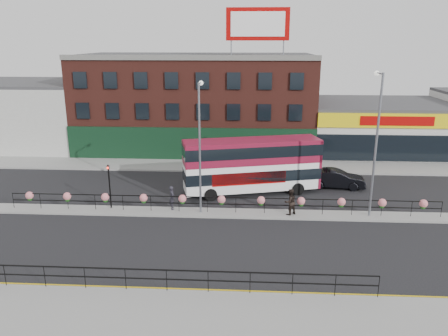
# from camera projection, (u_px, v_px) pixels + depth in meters

# --- Properties ---
(ground) EXTENTS (120.00, 120.00, 0.00)m
(ground) POSITION_uv_depth(u_px,v_px,m) (222.00, 214.00, 30.67)
(ground) COLOR black
(ground) RESTS_ON ground
(south_pavement) EXTENTS (60.00, 4.00, 0.15)m
(south_pavement) POSITION_uv_depth(u_px,v_px,m) (204.00, 317.00, 19.15)
(south_pavement) COLOR gray
(south_pavement) RESTS_ON ground
(north_pavement) EXTENTS (60.00, 4.00, 0.15)m
(north_pavement) POSITION_uv_depth(u_px,v_px,m) (229.00, 166.00, 42.14)
(north_pavement) COLOR gray
(north_pavement) RESTS_ON ground
(median) EXTENTS (60.00, 1.60, 0.15)m
(median) POSITION_uv_depth(u_px,v_px,m) (222.00, 213.00, 30.64)
(median) COLOR gray
(median) RESTS_ON ground
(yellow_line_inner) EXTENTS (60.00, 0.10, 0.01)m
(yellow_line_inner) POSITION_uv_depth(u_px,v_px,m) (209.00, 290.00, 21.37)
(yellow_line_inner) COLOR gold
(yellow_line_inner) RESTS_ON ground
(yellow_line_outer) EXTENTS (60.00, 0.10, 0.01)m
(yellow_line_outer) POSITION_uv_depth(u_px,v_px,m) (209.00, 292.00, 21.20)
(yellow_line_outer) COLOR gold
(yellow_line_outer) RESTS_ON ground
(brick_building) EXTENTS (25.00, 12.21, 10.30)m
(brick_building) POSITION_uv_depth(u_px,v_px,m) (197.00, 102.00, 48.56)
(brick_building) COLOR maroon
(brick_building) RESTS_ON ground
(supermarket) EXTENTS (15.00, 12.25, 5.30)m
(supermarket) POSITION_uv_depth(u_px,v_px,m) (378.00, 126.00, 48.09)
(supermarket) COLOR silver
(supermarket) RESTS_ON ground
(warehouse_west) EXTENTS (15.50, 12.00, 7.30)m
(warehouse_west) POSITION_uv_depth(u_px,v_px,m) (22.00, 113.00, 50.14)
(warehouse_west) COLOR #BABBB5
(warehouse_west) RESTS_ON ground
(billboard) EXTENTS (6.00, 0.29, 4.40)m
(billboard) POSITION_uv_depth(u_px,v_px,m) (258.00, 24.00, 41.16)
(billboard) COLOR #A10503
(billboard) RESTS_ON brick_building
(median_railing) EXTENTS (30.04, 0.56, 1.23)m
(median_railing) POSITION_uv_depth(u_px,v_px,m) (222.00, 200.00, 30.37)
(median_railing) COLOR black
(median_railing) RESTS_ON median
(south_railing) EXTENTS (20.04, 0.05, 1.12)m
(south_railing) POSITION_uv_depth(u_px,v_px,m) (166.00, 275.00, 20.83)
(south_railing) COLOR black
(south_railing) RESTS_ON south_pavement
(double_decker_bus) EXTENTS (11.02, 5.12, 4.34)m
(double_decker_bus) POSITION_uv_depth(u_px,v_px,m) (252.00, 161.00, 34.24)
(double_decker_bus) COLOR white
(double_decker_bus) RESTS_ON ground
(car) EXTENTS (2.42, 4.94, 1.54)m
(car) POSITION_uv_depth(u_px,v_px,m) (336.00, 179.00, 35.96)
(car) COLOR black
(car) RESTS_ON ground
(pedestrian_a) EXTENTS (0.82, 0.70, 1.73)m
(pedestrian_a) POSITION_uv_depth(u_px,v_px,m) (172.00, 198.00, 30.97)
(pedestrian_a) COLOR #23222B
(pedestrian_a) RESTS_ON median
(pedestrian_b) EXTENTS (1.50, 1.47, 1.85)m
(pedestrian_b) POSITION_uv_depth(u_px,v_px,m) (290.00, 202.00, 29.98)
(pedestrian_b) COLOR black
(pedestrian_b) RESTS_ON median
(lamp_column_west) EXTENTS (0.32, 1.58, 8.98)m
(lamp_column_west) POSITION_uv_depth(u_px,v_px,m) (200.00, 137.00, 29.33)
(lamp_column_west) COLOR slate
(lamp_column_west) RESTS_ON median
(lamp_column_east) EXTENTS (0.35, 1.70, 9.68)m
(lamp_column_east) POSITION_uv_depth(u_px,v_px,m) (376.00, 133.00, 28.66)
(lamp_column_east) COLOR slate
(lamp_column_east) RESTS_ON median
(traffic_light_median) EXTENTS (0.15, 0.28, 3.65)m
(traffic_light_median) POSITION_uv_depth(u_px,v_px,m) (109.00, 177.00, 30.79)
(traffic_light_median) COLOR black
(traffic_light_median) RESTS_ON median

